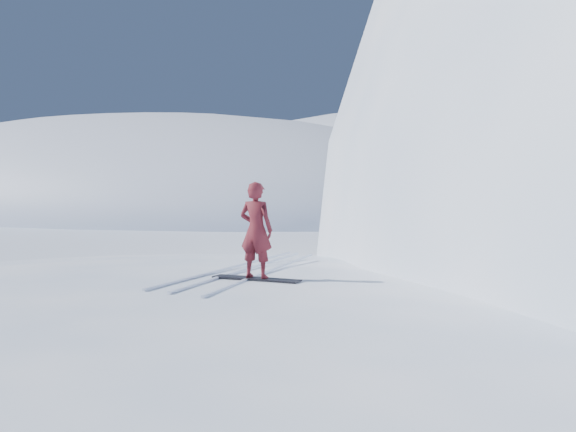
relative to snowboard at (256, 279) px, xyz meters
The scene contains 8 objects.
near_ridge 2.57m from the snowboard, 38.80° to the right, with size 36.00×28.00×4.80m, color white.
far_ridge_a 90.19m from the snowboard, 141.24° to the left, with size 120.00×70.00×28.00m, color white.
far_ridge_c 113.85m from the snowboard, 110.74° to the left, with size 140.00×90.00×36.00m, color white.
wind_bumps 2.94m from the snowboard, 121.10° to the right, with size 16.00×14.40×1.00m.
snowboard is the anchor object (origin of this frame).
snowboarder 0.88m from the snowboard, behind, with size 0.63×0.41×1.73m, color maroon.
vapor_plume 67.82m from the snowboard, 148.08° to the left, with size 9.10×7.28×6.37m, color white.
board_tracks 1.37m from the snowboard, 133.90° to the left, with size 2.49×5.89×0.04m.
Camera 1 is at (7.34, -5.50, 4.14)m, focal length 40.00 mm.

